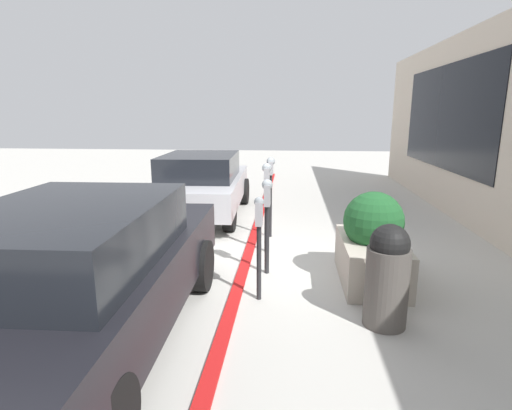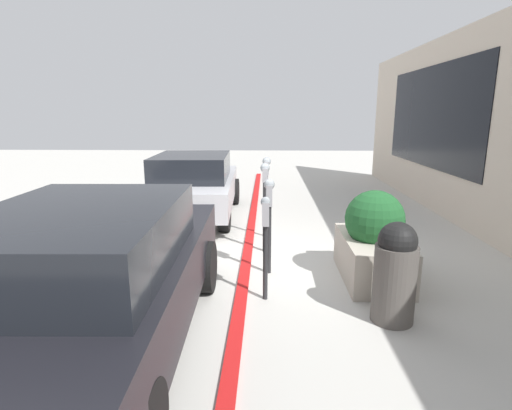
# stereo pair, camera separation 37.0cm
# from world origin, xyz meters

# --- Properties ---
(ground_plane) EXTENTS (40.00, 40.00, 0.00)m
(ground_plane) POSITION_xyz_m (0.00, 0.00, 0.00)
(ground_plane) COLOR beige
(curb_strip) EXTENTS (19.00, 0.16, 0.04)m
(curb_strip) POSITION_xyz_m (0.00, 0.08, 0.02)
(curb_strip) COLOR red
(curb_strip) RESTS_ON ground_plane
(parking_meter_nearest) EXTENTS (0.15, 0.12, 1.38)m
(parking_meter_nearest) POSITION_xyz_m (-1.39, -0.24, 0.93)
(parking_meter_nearest) COLOR #232326
(parking_meter_nearest) RESTS_ON ground_plane
(parking_meter_second) EXTENTS (0.19, 0.16, 1.46)m
(parking_meter_second) POSITION_xyz_m (-0.49, -0.29, 1.01)
(parking_meter_second) COLOR #232326
(parking_meter_second) RESTS_ON ground_plane
(parking_meter_middle) EXTENTS (0.19, 0.16, 1.57)m
(parking_meter_middle) POSITION_xyz_m (0.49, -0.22, 1.07)
(parking_meter_middle) COLOR #232326
(parking_meter_middle) RESTS_ON ground_plane
(parking_meter_fourth) EXTENTS (0.19, 0.16, 1.58)m
(parking_meter_fourth) POSITION_xyz_m (1.35, -0.24, 1.17)
(parking_meter_fourth) COLOR #232326
(parking_meter_fourth) RESTS_ON ground_plane
(planter_box) EXTENTS (1.56, 0.85, 1.33)m
(planter_box) POSITION_xyz_m (-0.66, -1.80, 0.56)
(planter_box) COLOR #B2A899
(planter_box) RESTS_ON ground_plane
(parked_car_front) EXTENTS (4.73, 2.04, 1.57)m
(parked_car_front) POSITION_xyz_m (-2.66, 1.46, 0.82)
(parked_car_front) COLOR black
(parked_car_front) RESTS_ON ground_plane
(parked_car_middle) EXTENTS (4.22, 1.99, 1.47)m
(parked_car_middle) POSITION_xyz_m (2.91, 1.46, 0.78)
(parked_car_middle) COLOR #B7B7BC
(parked_car_middle) RESTS_ON ground_plane
(trash_bin) EXTENTS (0.49, 0.49, 1.21)m
(trash_bin) POSITION_xyz_m (-1.90, -1.74, 0.61)
(trash_bin) COLOR #514C47
(trash_bin) RESTS_ON ground_plane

